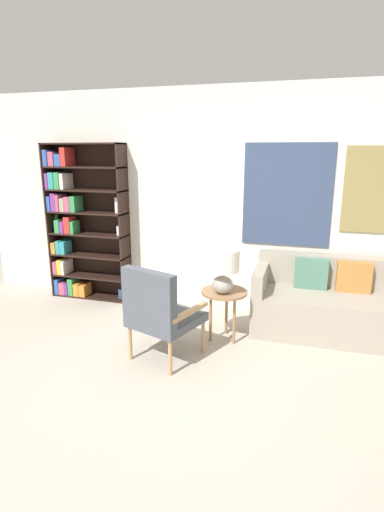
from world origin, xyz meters
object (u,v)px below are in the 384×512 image
at_px(couch, 330,304).
at_px(table_lamp, 223,266).
at_px(bookshelf, 79,224).
at_px(armchair, 158,310).
at_px(side_table, 224,297).

bearing_deg(couch, table_lamp, -151.47).
distance_m(bookshelf, table_lamp, 2.32).
relative_size(armchair, couch, 0.57).
bearing_deg(table_lamp, armchair, -131.73).
bearing_deg(couch, armchair, -144.17).
xyz_separation_m(armchair, couch, (1.58, 1.14, -0.20)).
bearing_deg(bookshelf, side_table, -19.89).
bearing_deg(armchair, couch, 35.83).
bearing_deg(bookshelf, couch, -4.49).
bearing_deg(armchair, side_table, 51.16).
xyz_separation_m(side_table, table_lamp, (-0.01, -0.07, 0.35)).
xyz_separation_m(bookshelf, couch, (3.24, -0.25, -0.69)).
relative_size(couch, table_lamp, 3.55).
height_order(bookshelf, couch, bookshelf).
xyz_separation_m(bookshelf, armchair, (1.66, -1.40, -0.49)).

